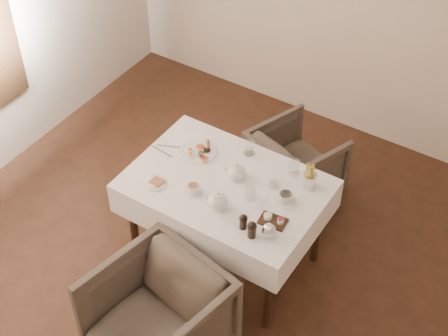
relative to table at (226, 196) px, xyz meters
name	(u,v)px	position (x,y,z in m)	size (l,w,h in m)	color
table	(226,196)	(0.00, 0.00, 0.00)	(1.28, 0.88, 0.75)	black
armchair_near	(158,318)	(0.06, -0.86, -0.30)	(0.73, 0.75, 0.68)	#483E34
armchair_far	(296,162)	(0.07, 0.90, -0.36)	(0.60, 0.62, 0.56)	#483E34
breakfast_plate	(199,151)	(-0.32, 0.16, 0.13)	(0.26, 0.26, 0.03)	white
side_plate	(154,183)	(-0.39, -0.26, 0.12)	(0.17, 0.16, 0.02)	white
teapot_centre	(237,172)	(0.04, 0.07, 0.18)	(0.16, 0.13, 0.13)	white
teapot_front	(218,200)	(0.08, -0.21, 0.19)	(0.17, 0.13, 0.14)	white
creamer	(271,181)	(0.26, 0.14, 0.16)	(0.06, 0.06, 0.07)	white
teacup_near	(193,189)	(-0.13, -0.18, 0.14)	(0.13, 0.13, 0.06)	white
teacup_far	(285,198)	(0.41, 0.06, 0.15)	(0.14, 0.14, 0.07)	white
glass_left	(249,148)	(-0.02, 0.33, 0.17)	(0.07, 0.07, 0.10)	silver
glass_mid	(251,193)	(0.21, -0.03, 0.17)	(0.07, 0.07, 0.10)	silver
glass_right	(295,168)	(0.33, 0.32, 0.17)	(0.07, 0.07, 0.10)	silver
condiment_board	(273,220)	(0.43, -0.13, 0.13)	(0.18, 0.13, 0.04)	black
pepper_mill_left	(243,221)	(0.30, -0.27, 0.17)	(0.05, 0.05, 0.11)	black
pepper_mill_right	(252,230)	(0.38, -0.30, 0.18)	(0.06, 0.06, 0.12)	black
silver_pot	(269,230)	(0.46, -0.25, 0.17)	(0.11, 0.09, 0.12)	white
fries_cup	(310,178)	(0.47, 0.27, 0.20)	(0.09, 0.09, 0.19)	silver
cutlery_fork	(170,147)	(-0.52, 0.10, 0.12)	(0.02, 0.20, 0.00)	silver
cutlery_knife	(162,151)	(-0.54, 0.03, 0.12)	(0.01, 0.18, 0.00)	silver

